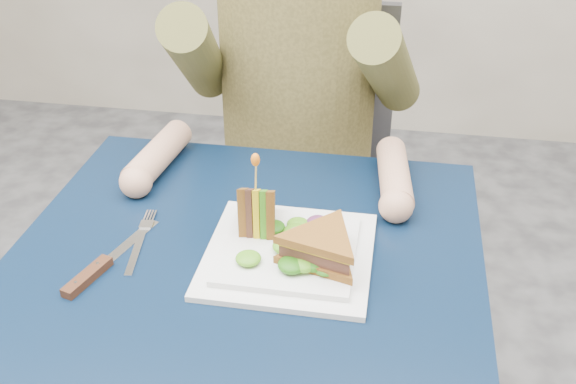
% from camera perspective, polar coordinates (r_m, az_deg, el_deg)
% --- Properties ---
extents(table, '(0.75, 0.75, 0.73)m').
position_cam_1_polar(table, '(1.11, -3.81, -9.18)').
color(table, black).
rests_on(table, ground).
extents(chair, '(0.42, 0.40, 0.93)m').
position_cam_1_polar(chair, '(1.70, 1.29, 2.25)').
color(chair, '#47474C').
rests_on(chair, ground).
extents(diner, '(0.54, 0.59, 0.74)m').
position_cam_1_polar(diner, '(1.44, 0.77, 13.06)').
color(diner, brown).
rests_on(diner, chair).
extents(plate, '(0.26, 0.26, 0.02)m').
position_cam_1_polar(plate, '(1.06, 0.07, -5.18)').
color(plate, white).
rests_on(plate, table).
extents(sandwich_flat, '(0.18, 0.18, 0.05)m').
position_cam_1_polar(sandwich_flat, '(1.01, 2.91, -4.69)').
color(sandwich_flat, brown).
rests_on(sandwich_flat, plate).
extents(sandwich_upright, '(0.08, 0.13, 0.13)m').
position_cam_1_polar(sandwich_upright, '(1.08, -2.65, -1.52)').
color(sandwich_upright, brown).
rests_on(sandwich_upright, plate).
extents(fork, '(0.04, 0.18, 0.01)m').
position_cam_1_polar(fork, '(1.12, -12.45, -4.20)').
color(fork, silver).
rests_on(fork, table).
extents(knife, '(0.08, 0.22, 0.02)m').
position_cam_1_polar(knife, '(1.07, -15.93, -6.34)').
color(knife, silver).
rests_on(knife, table).
extents(toothpick, '(0.01, 0.01, 0.06)m').
position_cam_1_polar(toothpick, '(1.05, -2.74, 1.41)').
color(toothpick, tan).
rests_on(toothpick, sandwich_upright).
extents(toothpick_frill, '(0.01, 0.01, 0.02)m').
position_cam_1_polar(toothpick_frill, '(1.03, -2.78, 2.74)').
color(toothpick_frill, orange).
rests_on(toothpick_frill, sandwich_upright).
extents(lettuce_spill, '(0.15, 0.13, 0.02)m').
position_cam_1_polar(lettuce_spill, '(1.06, 0.43, -3.97)').
color(lettuce_spill, '#337A14').
rests_on(lettuce_spill, plate).
extents(onion_ring, '(0.04, 0.04, 0.02)m').
position_cam_1_polar(onion_ring, '(1.05, 0.93, -3.96)').
color(onion_ring, '#9E4C7A').
rests_on(onion_ring, plate).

